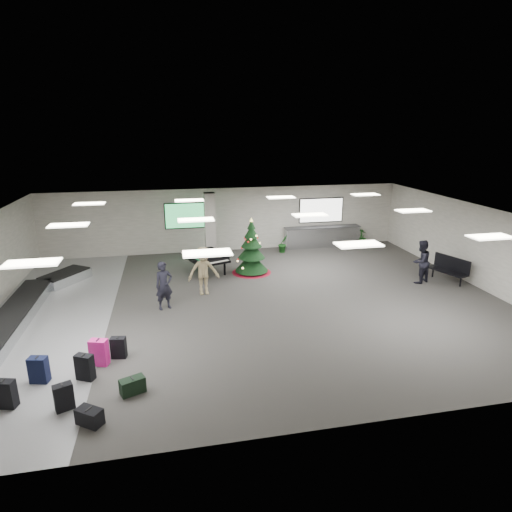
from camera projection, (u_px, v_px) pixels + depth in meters
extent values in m
plane|color=#3B3835|center=(255.00, 302.00, 15.57)|extent=(18.00, 18.00, 0.00)
cube|color=#A3A195|center=(227.00, 220.00, 21.67)|extent=(18.00, 0.02, 3.20)
cube|color=#A3A195|center=(324.00, 363.00, 8.55)|extent=(18.00, 0.02, 3.20)
cube|color=#A3A195|center=(478.00, 246.00, 16.85)|extent=(0.02, 14.00, 3.20)
cube|color=silver|center=(254.00, 216.00, 14.64)|extent=(18.00, 14.00, 0.02)
cube|color=gray|center=(49.00, 319.00, 14.21)|extent=(4.00, 14.00, 0.01)
cube|color=#B0A9A1|center=(210.00, 227.00, 20.16)|extent=(0.50, 0.50, 3.20)
cube|color=green|center=(187.00, 216.00, 21.14)|extent=(2.20, 0.08, 1.30)
cube|color=white|center=(321.00, 210.00, 22.50)|extent=(2.40, 0.08, 1.30)
cube|color=white|center=(32.00, 263.00, 9.75)|extent=(1.20, 0.60, 0.04)
cube|color=white|center=(69.00, 225.00, 13.50)|extent=(1.20, 0.60, 0.04)
cube|color=white|center=(89.00, 204.00, 17.24)|extent=(1.20, 0.60, 0.04)
cube|color=white|center=(207.00, 253.00, 10.52)|extent=(1.20, 0.60, 0.04)
cube|color=white|center=(196.00, 220.00, 14.27)|extent=(1.20, 0.60, 0.04)
cube|color=white|center=(189.00, 200.00, 18.02)|extent=(1.20, 0.60, 0.04)
cube|color=white|center=(359.00, 244.00, 11.30)|extent=(1.20, 0.60, 0.04)
cube|color=white|center=(310.00, 215.00, 15.05)|extent=(1.20, 0.60, 0.04)
cube|color=white|center=(281.00, 197.00, 18.79)|extent=(1.20, 0.60, 0.04)
cube|color=white|center=(490.00, 237.00, 12.07)|extent=(1.20, 0.60, 0.04)
cube|color=white|center=(413.00, 211.00, 15.82)|extent=(1.20, 0.60, 0.04)
cube|color=white|center=(365.00, 195.00, 19.57)|extent=(1.20, 0.60, 0.04)
cube|color=silver|center=(4.00, 330.00, 13.03)|extent=(1.00, 8.00, 0.38)
cube|color=black|center=(3.00, 323.00, 12.97)|extent=(0.95, 7.90, 0.05)
cube|color=silver|center=(65.00, 278.00, 17.49)|extent=(1.97, 2.21, 0.38)
cube|color=black|center=(64.00, 273.00, 17.43)|extent=(1.87, 2.10, 0.05)
cube|color=silver|center=(322.00, 237.00, 22.62)|extent=(4.00, 0.60, 1.05)
cube|color=#303033|center=(322.00, 227.00, 22.46)|extent=(4.05, 0.65, 0.04)
cube|color=black|center=(64.00, 397.00, 9.57)|extent=(0.46, 0.37, 0.63)
cube|color=black|center=(62.00, 384.00, 9.48)|extent=(0.08, 0.14, 0.02)
cube|color=black|center=(85.00, 367.00, 10.72)|extent=(0.50, 0.40, 0.68)
cube|color=black|center=(83.00, 355.00, 10.61)|extent=(0.09, 0.14, 0.02)
cube|color=#E41D88|center=(99.00, 352.00, 11.38)|extent=(0.52, 0.39, 0.72)
cube|color=black|center=(98.00, 340.00, 11.27)|extent=(0.08, 0.16, 0.02)
cube|color=black|center=(119.00, 348.00, 11.75)|extent=(0.44, 0.29, 0.60)
cube|color=black|center=(118.00, 337.00, 11.65)|extent=(0.05, 0.14, 0.02)
cube|color=black|center=(39.00, 370.00, 10.60)|extent=(0.49, 0.35, 0.68)
cube|color=black|center=(37.00, 357.00, 10.50)|extent=(0.06, 0.16, 0.02)
cube|color=black|center=(5.00, 394.00, 9.65)|extent=(0.50, 0.35, 0.68)
cube|color=black|center=(3.00, 381.00, 9.54)|extent=(0.07, 0.15, 0.02)
cube|color=black|center=(133.00, 386.00, 10.21)|extent=(0.65, 0.49, 0.39)
cube|color=black|center=(132.00, 378.00, 10.15)|extent=(0.10, 0.17, 0.02)
cube|color=black|center=(90.00, 417.00, 9.14)|extent=(0.63, 0.57, 0.37)
cube|color=black|center=(89.00, 409.00, 9.08)|extent=(0.13, 0.17, 0.02)
cone|color=maroon|center=(252.00, 271.00, 18.71)|extent=(1.71, 1.71, 0.11)
cylinder|color=#3F2819|center=(252.00, 267.00, 18.66)|extent=(0.11, 0.11, 0.45)
cone|color=black|center=(251.00, 262.00, 18.58)|extent=(1.44, 1.44, 0.81)
cone|color=black|center=(251.00, 250.00, 18.42)|extent=(1.17, 1.17, 0.72)
cone|color=black|center=(251.00, 240.00, 18.29)|extent=(0.90, 0.90, 0.63)
cone|color=black|center=(251.00, 231.00, 18.19)|extent=(0.63, 0.63, 0.54)
cone|color=black|center=(251.00, 224.00, 18.10)|extent=(0.36, 0.36, 0.41)
cone|color=#FFE566|center=(251.00, 220.00, 18.04)|extent=(0.14, 0.14, 0.16)
cube|color=black|center=(206.00, 257.00, 18.43)|extent=(1.90, 2.00, 0.26)
cube|color=black|center=(215.00, 263.00, 17.75)|extent=(1.34, 0.73, 0.09)
cube|color=white|center=(216.00, 262.00, 17.71)|extent=(1.16, 0.54, 0.02)
cube|color=black|center=(213.00, 256.00, 17.86)|extent=(0.61, 0.25, 0.20)
cylinder|color=black|center=(201.00, 272.00, 17.76)|extent=(0.09, 0.09, 0.62)
cylinder|color=black|center=(225.00, 268.00, 18.32)|extent=(0.09, 0.09, 0.62)
cylinder|color=black|center=(200.00, 262.00, 19.08)|extent=(0.09, 0.09, 0.62)
cube|color=black|center=(447.00, 271.00, 17.48)|extent=(1.03, 1.72, 0.07)
cylinder|color=black|center=(457.00, 282.00, 16.94)|extent=(0.07, 0.07, 0.44)
cylinder|color=black|center=(437.00, 272.00, 18.16)|extent=(0.07, 0.07, 0.44)
cube|color=black|center=(453.00, 264.00, 17.44)|extent=(0.57, 1.57, 0.54)
imported|color=black|center=(164.00, 286.00, 14.77)|extent=(0.73, 0.62, 1.71)
imported|color=#9A885F|center=(203.00, 271.00, 16.06)|extent=(1.26, 0.82, 1.84)
imported|color=black|center=(421.00, 262.00, 17.27)|extent=(1.06, 0.96, 1.78)
imported|color=#153E14|center=(283.00, 244.00, 21.58)|extent=(0.62, 0.57, 0.91)
imported|color=#153E14|center=(362.00, 237.00, 22.93)|extent=(0.64, 0.64, 0.90)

